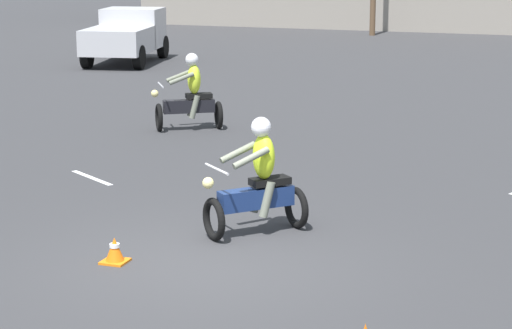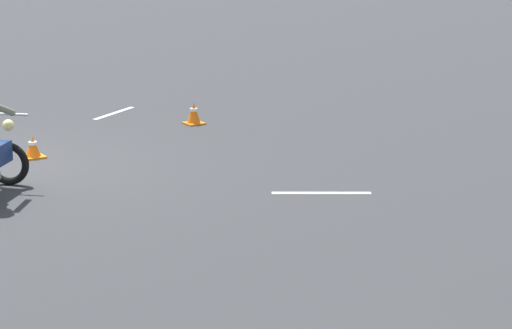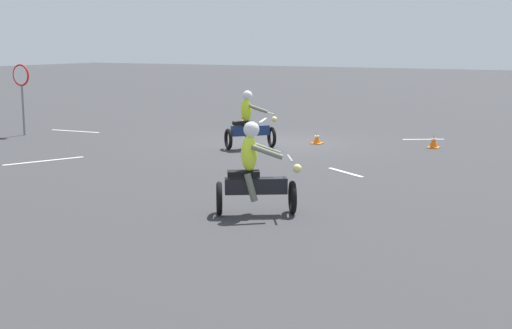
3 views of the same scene
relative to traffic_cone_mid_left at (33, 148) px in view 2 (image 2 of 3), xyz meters
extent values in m
torus|color=black|center=(0.84, 1.31, 0.14)|extent=(0.51, 0.48, 0.60)
cylinder|color=silver|center=(0.88, 1.35, 0.84)|extent=(0.54, 0.50, 0.04)
sphere|color=#F2E08C|center=(0.79, 1.25, 0.66)|extent=(0.23, 0.23, 0.16)
cylinder|color=slate|center=(1.02, 1.79, 0.99)|extent=(0.44, 0.46, 0.27)
cube|color=orange|center=(0.00, 0.00, -0.14)|extent=(0.32, 0.32, 0.03)
cone|color=orange|center=(0.00, 0.00, 0.02)|extent=(0.24, 0.24, 0.30)
cylinder|color=white|center=(0.00, 0.00, 0.07)|extent=(0.13, 0.13, 0.05)
cube|color=orange|center=(-3.29, -0.84, -0.14)|extent=(0.32, 0.32, 0.03)
cone|color=orange|center=(-3.29, -0.84, 0.05)|extent=(0.24, 0.24, 0.35)
cylinder|color=white|center=(-3.29, -0.84, 0.10)|extent=(0.13, 0.13, 0.05)
cube|color=silver|center=(-2.50, 3.99, -0.16)|extent=(1.16, 0.81, 0.01)
cube|color=silver|center=(-2.53, -2.51, -0.16)|extent=(1.16, 0.79, 0.01)
camera|label=1|loc=(5.73, -10.87, 3.91)|focal=70.00mm
camera|label=2|loc=(5.20, 14.22, 3.46)|focal=70.00mm
camera|label=3|loc=(-8.55, 19.38, 2.88)|focal=50.00mm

